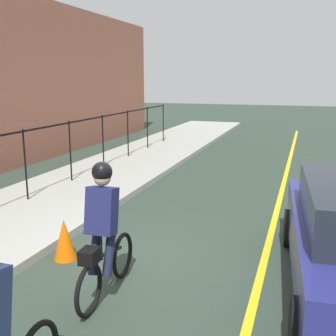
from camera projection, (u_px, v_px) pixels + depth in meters
name	position (u px, v px, depth m)	size (l,w,h in m)	color
ground_plane	(155.00, 265.00, 6.42)	(80.00, 80.00, 0.00)	#2E3D32
lane_line_centre	(259.00, 280.00, 5.91)	(36.00, 0.12, 0.01)	yellow
cyclist_lead	(103.00, 232.00, 5.29)	(1.71, 0.37, 1.83)	black
traffic_cone_near	(65.00, 239.00, 6.56)	(0.36, 0.36, 0.67)	#F35F06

